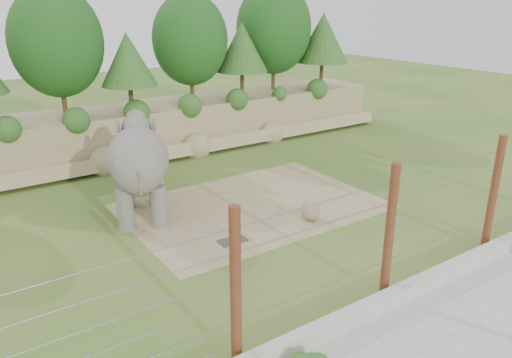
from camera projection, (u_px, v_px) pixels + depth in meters
ground at (287, 237)px, 17.87m from camera, size 90.00×90.00×0.00m
back_embankment at (152, 79)px, 26.64m from camera, size 30.00×5.52×8.77m
dirt_patch at (252, 206)px, 20.46m from camera, size 10.00×7.00×0.02m
drain_grate at (233, 241)px, 17.50m from camera, size 1.00×0.60×0.03m
elephant at (139, 172)px, 18.90m from camera, size 3.49×4.98×3.70m
stone_ball at (310, 211)px, 19.06m from camera, size 0.76×0.76×0.76m
retaining_wall at (398, 295)px, 13.92m from camera, size 26.00×0.35×0.50m
walkway at (459, 341)px, 12.45m from camera, size 26.00×4.00×0.01m
barrier_fence at (389, 232)px, 13.70m from camera, size 20.26×0.26×4.00m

